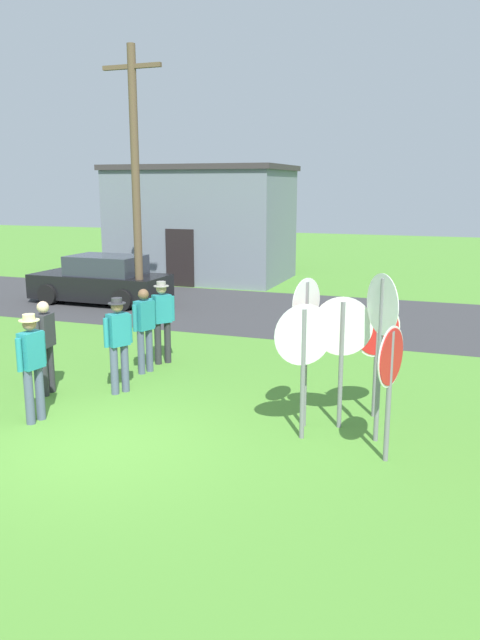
% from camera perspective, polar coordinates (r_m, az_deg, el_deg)
% --- Properties ---
extents(ground_plane, '(80.00, 80.00, 0.00)m').
position_cam_1_polar(ground_plane, '(9.33, -12.95, -11.13)').
color(ground_plane, '#518E33').
extents(street_asphalt, '(60.00, 6.40, 0.01)m').
position_cam_1_polar(street_asphalt, '(18.14, 4.05, 0.70)').
color(street_asphalt, '#38383A').
rests_on(street_asphalt, ground).
extents(building_background, '(6.77, 4.35, 4.40)m').
position_cam_1_polar(building_background, '(24.56, -3.53, 8.94)').
color(building_background, slate).
rests_on(building_background, ground).
extents(utility_pole, '(1.80, 0.24, 7.48)m').
position_cam_1_polar(utility_pole, '(18.47, -9.62, 12.98)').
color(utility_pole, brown).
rests_on(utility_pole, ground).
extents(parked_car_on_street, '(4.33, 2.07, 1.51)m').
position_cam_1_polar(parked_car_on_street, '(20.01, -12.64, 3.52)').
color(parked_car_on_street, black).
rests_on(parked_car_on_street, ground).
extents(stop_sign_center_cluster, '(0.26, 0.69, 2.32)m').
position_cam_1_polar(stop_sign_center_cluster, '(9.32, 6.08, -0.63)').
color(stop_sign_center_cluster, slate).
rests_on(stop_sign_center_cluster, ground).
extents(stop_sign_leaning_right, '(0.88, 0.22, 2.05)m').
position_cam_1_polar(stop_sign_leaning_right, '(9.39, 9.39, -1.76)').
color(stop_sign_leaning_right, slate).
rests_on(stop_sign_leaning_right, ground).
extents(stop_sign_low_front, '(0.24, 0.80, 1.88)m').
position_cam_1_polar(stop_sign_low_front, '(8.39, 13.71, -4.58)').
color(stop_sign_low_front, slate).
rests_on(stop_sign_low_front, ground).
extents(stop_sign_rear_left, '(0.64, 0.61, 1.87)m').
position_cam_1_polar(stop_sign_rear_left, '(9.98, 12.55, -1.86)').
color(stop_sign_rear_left, slate).
rests_on(stop_sign_rear_left, ground).
extents(stop_sign_leaning_left, '(0.52, 0.71, 2.47)m').
position_cam_1_polar(stop_sign_leaning_left, '(8.91, 12.91, -0.61)').
color(stop_sign_leaning_left, slate).
rests_on(stop_sign_leaning_left, ground).
extents(stop_sign_tallest, '(0.73, 0.55, 2.02)m').
position_cam_1_polar(stop_sign_tallest, '(8.91, 5.87, -2.57)').
color(stop_sign_tallest, slate).
rests_on(stop_sign_tallest, ground).
extents(person_with_sunhat, '(0.33, 0.54, 1.69)m').
position_cam_1_polar(person_with_sunhat, '(12.29, -8.82, -0.55)').
color(person_with_sunhat, '#4C5670').
rests_on(person_with_sunhat, ground).
extents(person_near_signs, '(0.38, 0.57, 1.69)m').
position_cam_1_polar(person_near_signs, '(11.42, -17.64, -1.83)').
color(person_near_signs, '#2D2D33').
rests_on(person_near_signs, ground).
extents(person_in_blue, '(0.45, 0.51, 1.74)m').
position_cam_1_polar(person_in_blue, '(11.16, -11.22, -1.65)').
color(person_in_blue, '#4C5670').
rests_on(person_in_blue, ground).
extents(person_in_dark_shirt, '(0.40, 0.46, 1.74)m').
position_cam_1_polar(person_in_dark_shirt, '(12.87, -7.21, 0.24)').
color(person_in_dark_shirt, '#2D2D33').
rests_on(person_in_dark_shirt, ground).
extents(person_in_teal, '(0.31, 0.56, 1.74)m').
position_cam_1_polar(person_in_teal, '(10.13, -18.65, -3.67)').
color(person_in_teal, '#4C5670').
rests_on(person_in_teal, ground).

